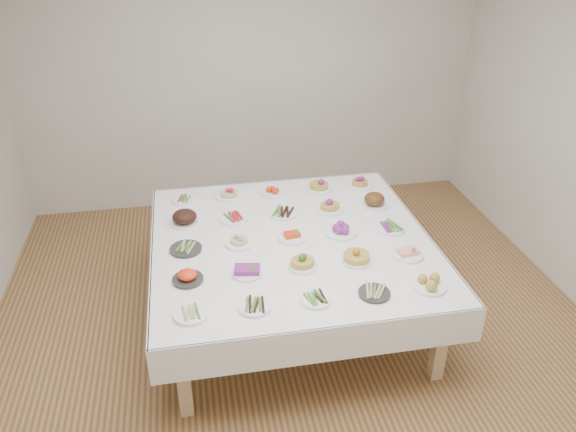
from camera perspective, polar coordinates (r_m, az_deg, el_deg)
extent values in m
plane|color=#A06D43|center=(4.71, 0.84, -11.75)|extent=(5.00, 5.00, 0.00)
cube|color=beige|center=(6.26, -3.75, 13.46)|extent=(5.00, 0.02, 2.80)
cube|color=white|center=(4.47, 0.36, -2.71)|extent=(2.18, 2.18, 0.06)
cube|color=white|center=(5.47, -1.84, 2.22)|extent=(2.20, 0.02, 0.28)
cube|color=white|center=(3.69, 3.68, -12.97)|extent=(2.20, 0.01, 0.28)
cube|color=white|center=(4.83, 13.17, -2.48)|extent=(0.02, 2.20, 0.28)
cube|color=white|center=(4.49, -13.51, -5.19)|extent=(0.02, 2.20, 0.28)
cube|color=#D5B688|center=(3.93, -10.62, -15.58)|extent=(0.09, 0.09, 0.69)
cube|color=#D5B688|center=(4.26, 15.21, -12.08)|extent=(0.09, 0.09, 0.69)
cube|color=#D5B688|center=(5.39, -11.09, -1.99)|extent=(0.09, 0.09, 0.69)
cube|color=#D5B688|center=(5.63, 7.69, -0.24)|extent=(0.09, 0.09, 0.69)
cylinder|color=white|center=(3.73, -9.81, -9.84)|extent=(0.23, 0.23, 0.02)
cylinder|color=white|center=(3.74, -3.37, -9.22)|extent=(0.22, 0.22, 0.02)
cylinder|color=white|center=(3.80, 2.87, -8.52)|extent=(0.21, 0.21, 0.02)
cylinder|color=#2D2A28|center=(3.90, 8.75, -7.80)|extent=(0.22, 0.22, 0.02)
cylinder|color=white|center=(4.03, 14.14, -7.00)|extent=(0.23, 0.23, 0.02)
cylinder|color=#2D2A28|center=(4.05, -10.13, -6.40)|extent=(0.22, 0.22, 0.02)
cylinder|color=white|center=(4.06, -4.16, -5.82)|extent=(0.22, 0.22, 0.02)
cylinder|color=white|center=(4.12, 1.49, -5.13)|extent=(0.21, 0.21, 0.02)
cylinder|color=white|center=(4.21, 6.95, -4.54)|extent=(0.22, 0.22, 0.02)
cylinder|color=white|center=(4.34, 12.04, -3.89)|extent=(0.23, 0.23, 0.02)
cylinder|color=#2D2A28|center=(4.39, -10.32, -3.35)|extent=(0.24, 0.24, 0.02)
cylinder|color=white|center=(4.40, -4.96, -2.80)|extent=(0.22, 0.22, 0.02)
cylinder|color=white|center=(4.46, 0.40, -2.23)|extent=(0.22, 0.22, 0.02)
cylinder|color=white|center=(4.54, 5.35, -1.74)|extent=(0.25, 0.25, 0.02)
cylinder|color=white|center=(4.66, 10.31, -1.26)|extent=(0.24, 0.24, 0.02)
cylinder|color=white|center=(4.74, -10.40, -0.74)|extent=(0.22, 0.22, 0.02)
cylinder|color=white|center=(4.75, -5.49, -0.29)|extent=(0.25, 0.25, 0.02)
cylinder|color=white|center=(4.80, -0.49, 0.21)|extent=(0.24, 0.24, 0.02)
cylinder|color=white|center=(4.88, 4.26, 0.63)|extent=(0.23, 0.23, 0.02)
cylinder|color=white|center=(4.99, 8.71, 1.05)|extent=(0.23, 0.23, 0.02)
cylinder|color=white|center=(5.11, -10.49, 1.58)|extent=(0.21, 0.21, 0.02)
cylinder|color=white|center=(5.12, -5.99, 1.97)|extent=(0.24, 0.24, 0.02)
cylinder|color=white|center=(5.15, -1.44, 2.31)|extent=(0.23, 0.23, 0.02)
cylinder|color=white|center=(5.24, 3.14, 2.76)|extent=(0.24, 0.24, 0.02)
cylinder|color=white|center=(5.33, 7.29, 3.03)|extent=(0.22, 0.22, 0.02)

